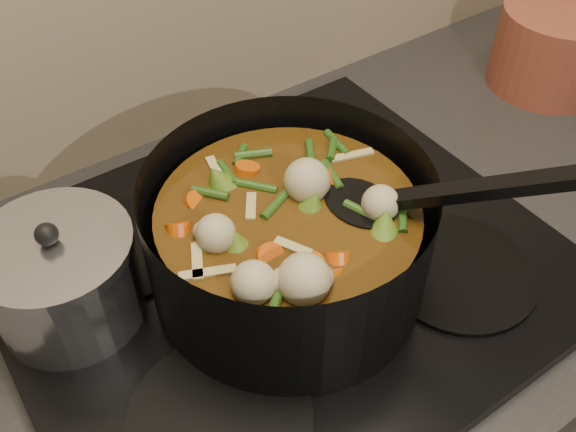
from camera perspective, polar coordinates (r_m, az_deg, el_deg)
stovetop at (r=0.76m, az=-0.59°, el=-4.61°), size 0.62×0.54×0.03m
stockpot at (r=0.69m, az=0.06°, el=-2.08°), size 0.38×0.40×0.22m
saucepan at (r=0.71m, az=-19.35°, el=-5.20°), size 0.16×0.16×0.13m
terracotta_crock at (r=1.13m, az=22.53°, el=13.64°), size 0.23×0.23×0.13m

